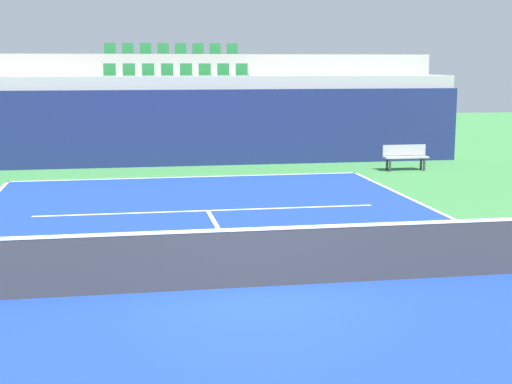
% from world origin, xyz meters
% --- Properties ---
extents(ground_plane, '(80.00, 80.00, 0.00)m').
position_xyz_m(ground_plane, '(0.00, 0.00, 0.00)').
color(ground_plane, '#387A3D').
extents(court_surface, '(11.00, 24.00, 0.01)m').
position_xyz_m(court_surface, '(0.00, 0.00, 0.01)').
color(court_surface, navy).
rests_on(court_surface, ground_plane).
extents(baseline_far, '(11.00, 0.10, 0.00)m').
position_xyz_m(baseline_far, '(0.00, 11.95, 0.01)').
color(baseline_far, white).
rests_on(baseline_far, court_surface).
extents(service_line_far, '(8.26, 0.10, 0.00)m').
position_xyz_m(service_line_far, '(0.00, 6.40, 0.01)').
color(service_line_far, white).
rests_on(service_line_far, court_surface).
extents(centre_service_line, '(0.10, 6.40, 0.00)m').
position_xyz_m(centre_service_line, '(0.00, 3.20, 0.01)').
color(centre_service_line, white).
rests_on(centre_service_line, court_surface).
extents(back_wall, '(20.24, 0.30, 2.64)m').
position_xyz_m(back_wall, '(0.00, 14.72, 1.32)').
color(back_wall, navy).
rests_on(back_wall, ground_plane).
extents(stands_tier_lower, '(20.24, 2.40, 3.10)m').
position_xyz_m(stands_tier_lower, '(0.00, 16.07, 1.55)').
color(stands_tier_lower, '#9E9E99').
rests_on(stands_tier_lower, ground_plane).
extents(stands_tier_upper, '(20.24, 2.40, 3.89)m').
position_xyz_m(stands_tier_upper, '(0.00, 18.47, 1.94)').
color(stands_tier_upper, '#9E9E99').
rests_on(stands_tier_upper, ground_plane).
extents(seating_row_lower, '(5.23, 0.44, 0.44)m').
position_xyz_m(seating_row_lower, '(0.00, 16.17, 3.23)').
color(seating_row_lower, '#1E6633').
rests_on(seating_row_lower, stands_tier_lower).
extents(seating_row_upper, '(5.23, 0.44, 0.44)m').
position_xyz_m(seating_row_upper, '(0.00, 18.57, 4.01)').
color(seating_row_upper, '#1E6633').
rests_on(seating_row_upper, stands_tier_upper).
extents(tennis_net, '(11.08, 0.08, 1.07)m').
position_xyz_m(tennis_net, '(0.00, 0.00, 0.51)').
color(tennis_net, black).
rests_on(tennis_net, court_surface).
extents(player_bench, '(1.50, 0.40, 0.85)m').
position_xyz_m(player_bench, '(7.30, 12.29, 0.51)').
color(player_bench, '#99999E').
rests_on(player_bench, ground_plane).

